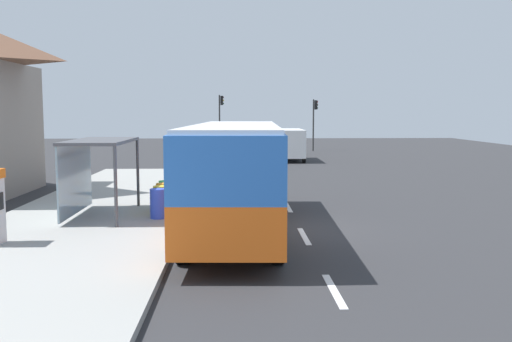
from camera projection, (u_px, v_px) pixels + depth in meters
name	position (u px, v px, depth m)	size (l,w,h in m)	color
ground_plane	(267.00, 177.00, 31.24)	(56.00, 92.00, 0.04)	#2D2D30
sidewalk_platform	(97.00, 216.00, 19.07)	(6.20, 30.00, 0.18)	#999993
lane_stripe_seg_0	(334.00, 291.00, 11.37)	(0.16, 2.20, 0.01)	silver
lane_stripe_seg_1	(304.00, 236.00, 16.34)	(0.16, 2.20, 0.01)	silver
lane_stripe_seg_2	(288.00, 207.00, 21.31)	(0.16, 2.20, 0.01)	silver
lane_stripe_seg_3	(278.00, 189.00, 26.28)	(0.16, 2.20, 0.01)	silver
lane_stripe_seg_4	(271.00, 177.00, 31.25)	(0.16, 2.20, 0.01)	silver
lane_stripe_seg_5	(266.00, 168.00, 36.22)	(0.16, 2.20, 0.01)	silver
lane_stripe_seg_6	(263.00, 161.00, 41.19)	(0.16, 2.20, 0.01)	silver
lane_stripe_seg_7	(260.00, 156.00, 46.16)	(0.16, 2.20, 0.01)	silver
bus	(236.00, 170.00, 16.96)	(2.94, 11.10, 3.21)	orange
white_van	(289.00, 142.00, 41.61)	(2.09, 5.23, 2.30)	white
sedan_near	(283.00, 145.00, 47.81)	(1.90, 4.43, 1.52)	#B7B7BC
recycling_bin_blue	(158.00, 204.00, 18.13)	(0.52, 0.52, 0.95)	blue
recycling_bin_yellow	(161.00, 200.00, 18.83)	(0.52, 0.52, 0.95)	yellow
recycling_bin_orange	(164.00, 197.00, 19.52)	(0.52, 0.52, 0.95)	orange
recycling_bin_green	(166.00, 194.00, 20.22)	(0.52, 0.52, 0.95)	green
traffic_light_near_side	(315.00, 117.00, 51.76)	(0.49, 0.28, 4.71)	#2D2D2D
traffic_light_far_side	(221.00, 114.00, 52.22)	(0.49, 0.28, 5.12)	#2D2D2D
bus_shelter	(91.00, 158.00, 18.43)	(1.80, 4.00, 2.50)	#4C4C51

